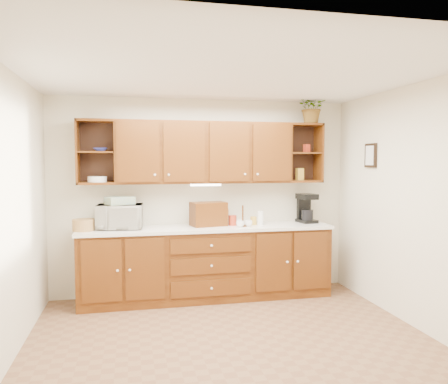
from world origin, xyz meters
name	(u,v)px	position (x,y,z in m)	size (l,w,h in m)	color
floor	(233,343)	(0.00, 0.00, 0.00)	(4.00, 4.00, 0.00)	brown
ceiling	(233,73)	(0.00, 0.00, 2.60)	(4.00, 4.00, 0.00)	white
back_wall	(203,197)	(0.00, 1.75, 1.30)	(4.00, 4.00, 0.00)	beige
left_wall	(7,217)	(-2.00, 0.00, 1.30)	(3.50, 3.50, 0.00)	beige
right_wall	(417,207)	(2.00, 0.00, 1.30)	(3.50, 3.50, 0.00)	beige
base_cabinets	(207,264)	(0.00, 1.45, 0.45)	(3.20, 0.60, 0.90)	#3D1A07
countertop	(207,228)	(0.00, 1.44, 0.92)	(3.24, 0.64, 0.04)	silver
upper_cabinets	(206,152)	(0.01, 1.59, 1.89)	(3.20, 0.33, 0.80)	#3D1A07
undercabinet_light	(206,185)	(0.00, 1.53, 1.47)	(0.40, 0.05, 0.03)	white
framed_picture	(371,155)	(1.98, 0.90, 1.85)	(0.03, 0.24, 0.30)	black
wicker_basket	(83,225)	(-1.52, 1.42, 1.01)	(0.26, 0.26, 0.14)	#AA7A47
microwave	(120,217)	(-1.09, 1.49, 1.09)	(0.55, 0.37, 0.30)	beige
towel_stack	(120,201)	(-1.09, 1.49, 1.29)	(0.32, 0.23, 0.10)	#C1BF5A
wine_bottle	(199,216)	(-0.10, 1.46, 1.08)	(0.06, 0.06, 0.27)	black
woven_tray	(218,223)	(0.19, 1.69, 0.95)	(0.31, 0.31, 0.02)	#AA7A47
bread_box	(208,214)	(0.03, 1.50, 1.09)	(0.44, 0.27, 0.31)	#3D1A07
mug_tree	(243,223)	(0.45, 1.36, 0.98)	(0.24, 0.24, 0.27)	#3D1A07
canister_red	(232,220)	(0.34, 1.47, 1.01)	(0.11, 0.11, 0.13)	#AE3119
canister_white	(261,218)	(0.71, 1.43, 1.03)	(0.08, 0.08, 0.18)	white
canister_yellow	(253,221)	(0.63, 1.47, 0.99)	(0.08, 0.08, 0.11)	gold
coffee_maker	(306,209)	(1.40, 1.54, 1.13)	(0.25, 0.30, 0.39)	black
bowl_stack	(100,150)	(-1.32, 1.55, 1.92)	(0.17, 0.17, 0.04)	navy
plate_stack	(97,179)	(-1.36, 1.56, 1.56)	(0.23, 0.23, 0.07)	white
pantry_box_yellow	(300,174)	(1.31, 1.56, 1.60)	(0.09, 0.07, 0.16)	gold
pantry_box_red	(307,148)	(1.41, 1.58, 1.95)	(0.07, 0.06, 0.11)	#AE3119
potted_plant	(313,107)	(1.47, 1.54, 2.51)	(0.39, 0.34, 0.44)	#999999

